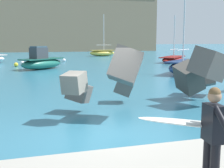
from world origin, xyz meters
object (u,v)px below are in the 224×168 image
(mooring_buoy_outer, at_px, (64,60))
(mooring_buoy_inner, at_px, (22,63))
(boat_far_left, at_px, (184,66))
(surfer_with_board, at_px, (207,131))
(boat_near_left, at_px, (41,62))
(mooring_buoy_middle, at_px, (16,65))
(boat_near_centre, at_px, (102,53))
(boat_far_centre, at_px, (173,59))

(mooring_buoy_outer, bearing_deg, mooring_buoy_inner, -146.24)
(boat_far_left, bearing_deg, mooring_buoy_inner, 135.02)
(surfer_with_board, xyz_separation_m, boat_near_left, (-1.42, 24.71, -0.56))
(boat_far_left, distance_m, mooring_buoy_middle, 17.47)
(boat_near_centre, height_order, mooring_buoy_inner, boat_near_centre)
(boat_far_centre, height_order, mooring_buoy_middle, boat_far_centre)
(mooring_buoy_inner, xyz_separation_m, mooring_buoy_middle, (-0.62, -2.15, 0.00))
(mooring_buoy_inner, relative_size, mooring_buoy_outer, 1.00)
(surfer_with_board, relative_size, boat_near_centre, 0.29)
(mooring_buoy_inner, bearing_deg, boat_far_left, -44.98)
(surfer_with_board, xyz_separation_m, mooring_buoy_middle, (-3.87, 28.38, -1.06))
(boat_far_centre, bearing_deg, boat_far_left, -113.98)
(surfer_with_board, relative_size, boat_far_left, 0.30)
(boat_far_left, xyz_separation_m, boat_far_centre, (5.26, 11.83, -0.19))
(mooring_buoy_outer, bearing_deg, boat_near_left, -109.56)
(boat_far_left, distance_m, mooring_buoy_outer, 18.26)
(boat_far_left, distance_m, boat_far_centre, 12.95)
(boat_near_centre, bearing_deg, boat_near_left, -118.16)
(boat_far_centre, xyz_separation_m, mooring_buoy_middle, (-18.92, -0.95, -0.20))
(surfer_with_board, bearing_deg, mooring_buoy_outer, 86.86)
(boat_near_left, relative_size, boat_far_left, 0.67)
(mooring_buoy_middle, height_order, mooring_buoy_outer, same)
(boat_far_left, height_order, mooring_buoy_middle, boat_far_left)
(boat_near_left, bearing_deg, mooring_buoy_middle, 123.80)
(boat_far_centre, relative_size, mooring_buoy_inner, 13.62)
(boat_near_centre, bearing_deg, mooring_buoy_middle, -127.99)
(surfer_with_board, xyz_separation_m, mooring_buoy_inner, (-3.25, 30.53, -1.06))
(boat_near_left, xyz_separation_m, boat_far_centre, (16.47, 4.62, -0.30))
(boat_near_left, distance_m, boat_near_centre, 24.55)
(boat_near_left, xyz_separation_m, boat_near_centre, (11.59, 21.65, -0.12))
(surfer_with_board, bearing_deg, boat_near_centre, 77.63)
(mooring_buoy_outer, bearing_deg, boat_far_centre, -19.32)
(mooring_buoy_inner, bearing_deg, boat_far_centre, -3.76)
(mooring_buoy_middle, bearing_deg, mooring_buoy_outer, 44.16)
(surfer_with_board, height_order, mooring_buoy_outer, surfer_with_board)
(boat_near_left, distance_m, mooring_buoy_inner, 6.12)
(boat_near_left, distance_m, boat_far_left, 13.33)
(surfer_with_board, distance_m, boat_far_centre, 32.98)
(surfer_with_board, bearing_deg, mooring_buoy_inner, 96.08)
(mooring_buoy_inner, height_order, mooring_buoy_outer, same)
(mooring_buoy_inner, bearing_deg, mooring_buoy_outer, 33.76)
(boat_near_centre, bearing_deg, boat_far_centre, -74.01)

